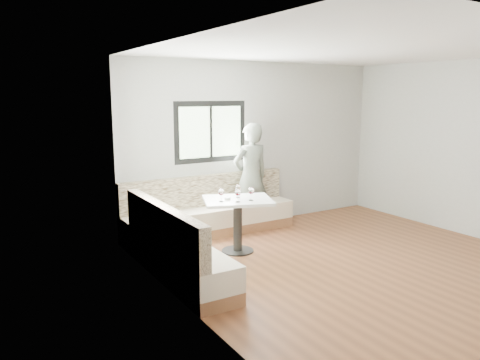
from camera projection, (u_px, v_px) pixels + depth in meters
name	position (u px, v px, depth m)	size (l,w,h in m)	color
room	(353.00, 160.00, 6.06)	(5.01, 5.01, 2.81)	brown
banquette	(197.00, 229.00, 6.79)	(2.90, 2.80, 0.95)	#976440
table	(238.00, 212.00, 6.70)	(1.15, 1.03, 0.78)	black
person	(251.00, 177.00, 7.80)	(0.65, 0.43, 1.79)	slate
olive_ramekin	(227.00, 198.00, 6.62)	(0.09, 0.09, 0.03)	white
wine_glass_a	(221.00, 192.00, 6.48)	(0.09, 0.09, 0.19)	white
wine_glass_b	(238.00, 193.00, 6.45)	(0.09, 0.09, 0.19)	white
wine_glass_c	(251.00, 191.00, 6.55)	(0.09, 0.09, 0.19)	white
wine_glass_d	(238.00, 188.00, 6.74)	(0.09, 0.09, 0.19)	white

